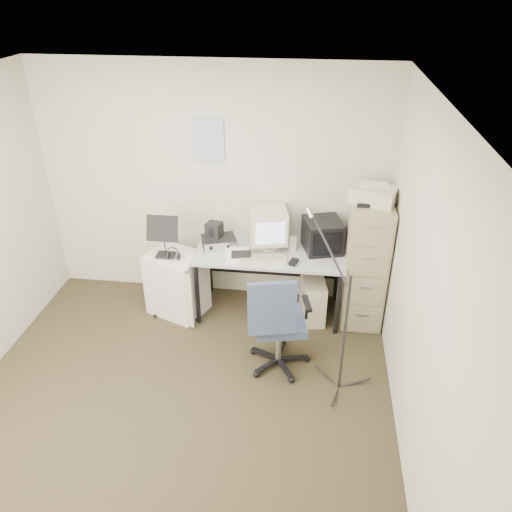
# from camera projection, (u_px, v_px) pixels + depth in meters

# --- Properties ---
(floor) EXTENTS (3.60, 3.60, 0.01)m
(floor) POSITION_uv_depth(u_px,v_px,m) (177.00, 406.00, 4.19)
(floor) COLOR #30281A
(floor) RESTS_ON ground
(ceiling) EXTENTS (3.60, 3.60, 0.01)m
(ceiling) POSITION_uv_depth(u_px,v_px,m) (144.00, 102.00, 2.95)
(ceiling) COLOR white
(ceiling) RESTS_ON ground
(wall_back) EXTENTS (3.60, 0.02, 2.50)m
(wall_back) POSITION_uv_depth(u_px,v_px,m) (213.00, 187.00, 5.12)
(wall_back) COLOR silver
(wall_back) RESTS_ON ground
(wall_right) EXTENTS (0.02, 3.60, 2.50)m
(wall_right) POSITION_uv_depth(u_px,v_px,m) (421.00, 298.00, 3.38)
(wall_right) COLOR silver
(wall_right) RESTS_ON ground
(wall_calendar) EXTENTS (0.30, 0.02, 0.44)m
(wall_calendar) POSITION_uv_depth(u_px,v_px,m) (209.00, 139.00, 4.87)
(wall_calendar) COLOR white
(wall_calendar) RESTS_ON wall_back
(filing_cabinet) EXTENTS (0.40, 0.60, 1.30)m
(filing_cabinet) POSITION_uv_depth(u_px,v_px,m) (365.00, 262.00, 4.97)
(filing_cabinet) COLOR tan
(filing_cabinet) RESTS_ON floor
(printer) EXTENTS (0.47, 0.40, 0.16)m
(printer) POSITION_uv_depth(u_px,v_px,m) (374.00, 195.00, 4.61)
(printer) COLOR beige
(printer) RESTS_ON filing_cabinet
(desk) EXTENTS (1.50, 0.70, 0.73)m
(desk) POSITION_uv_depth(u_px,v_px,m) (270.00, 282.00, 5.19)
(desk) COLOR silver
(desk) RESTS_ON floor
(crt_monitor) EXTENTS (0.44, 0.45, 0.40)m
(crt_monitor) POSITION_uv_depth(u_px,v_px,m) (268.00, 228.00, 5.01)
(crt_monitor) COLOR beige
(crt_monitor) RESTS_ON desk
(crt_tv) EXTENTS (0.44, 0.45, 0.32)m
(crt_tv) POSITION_uv_depth(u_px,v_px,m) (322.00, 235.00, 4.96)
(crt_tv) COLOR black
(crt_tv) RESTS_ON desk
(desk_speaker) EXTENTS (0.08, 0.08, 0.14)m
(desk_speaker) POSITION_uv_depth(u_px,v_px,m) (293.00, 243.00, 5.01)
(desk_speaker) COLOR beige
(desk_speaker) RESTS_ON desk
(keyboard) EXTENTS (0.49, 0.25, 0.03)m
(keyboard) POSITION_uv_depth(u_px,v_px,m) (262.00, 260.00, 4.83)
(keyboard) COLOR beige
(keyboard) RESTS_ON desk
(mouse) EXTENTS (0.10, 0.13, 0.03)m
(mouse) POSITION_uv_depth(u_px,v_px,m) (294.00, 262.00, 4.79)
(mouse) COLOR black
(mouse) RESTS_ON desk
(radio_receiver) EXTENTS (0.39, 0.33, 0.10)m
(radio_receiver) POSITION_uv_depth(u_px,v_px,m) (219.00, 241.00, 5.09)
(radio_receiver) COLOR black
(radio_receiver) RESTS_ON desk
(radio_speaker) EXTENTS (0.18, 0.17, 0.15)m
(radio_speaker) POSITION_uv_depth(u_px,v_px,m) (214.00, 230.00, 5.05)
(radio_speaker) COLOR black
(radio_speaker) RESTS_ON radio_receiver
(papers) EXTENTS (0.29, 0.36, 0.02)m
(papers) POSITION_uv_depth(u_px,v_px,m) (237.00, 256.00, 4.91)
(papers) COLOR white
(papers) RESTS_ON desk
(pc_tower) EXTENTS (0.29, 0.52, 0.46)m
(pc_tower) POSITION_uv_depth(u_px,v_px,m) (313.00, 297.00, 5.18)
(pc_tower) COLOR beige
(pc_tower) RESTS_ON floor
(office_chair) EXTENTS (0.69, 0.69, 1.00)m
(office_chair) POSITION_uv_depth(u_px,v_px,m) (279.00, 320.00, 4.39)
(office_chair) COLOR #455578
(office_chair) RESTS_ON floor
(side_cart) EXTENTS (0.67, 0.61, 0.67)m
(side_cart) POSITION_uv_depth(u_px,v_px,m) (177.00, 283.00, 5.21)
(side_cart) COLOR silver
(side_cart) RESTS_ON floor
(music_stand) EXTENTS (0.34, 0.22, 0.46)m
(music_stand) POSITION_uv_depth(u_px,v_px,m) (164.00, 236.00, 4.93)
(music_stand) COLOR black
(music_stand) RESTS_ON side_cart
(headphones) EXTENTS (0.16, 0.16, 0.03)m
(headphones) POSITION_uv_depth(u_px,v_px,m) (173.00, 255.00, 4.96)
(headphones) COLOR black
(headphones) RESTS_ON side_cart
(mic_stand) EXTENTS (0.03, 0.03, 1.50)m
(mic_stand) POSITION_uv_depth(u_px,v_px,m) (346.00, 318.00, 4.01)
(mic_stand) COLOR black
(mic_stand) RESTS_ON floor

